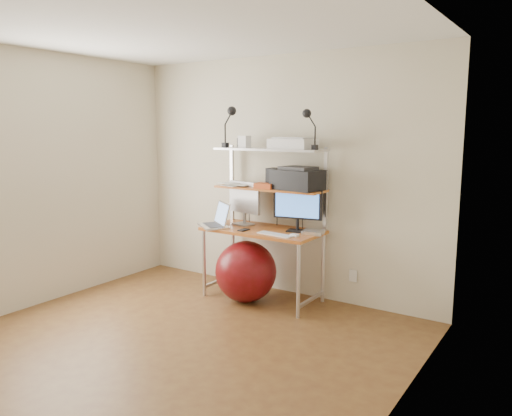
{
  "coord_description": "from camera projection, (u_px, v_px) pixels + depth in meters",
  "views": [
    {
      "loc": [
        2.67,
        -2.75,
        1.75
      ],
      "look_at": [
        0.11,
        1.15,
        1.0
      ],
      "focal_mm": 35.0,
      "sensor_mm": 36.0,
      "label": 1
    }
  ],
  "objects": [
    {
      "name": "room",
      "position": [
        161.0,
        195.0,
        3.8
      ],
      "size": [
        3.6,
        3.6,
        3.6
      ],
      "color": "brown",
      "rests_on": "ground"
    },
    {
      "name": "computer_desk",
      "position": [
        266.0,
        207.0,
        5.08
      ],
      "size": [
        1.2,
        0.6,
        1.57
      ],
      "color": "#B76B23",
      "rests_on": "ground"
    },
    {
      "name": "wall_outlet",
      "position": [
        353.0,
        276.0,
        4.96
      ],
      "size": [
        0.08,
        0.01,
        0.12
      ],
      "primitive_type": "cube",
      "color": "silver",
      "rests_on": "room"
    },
    {
      "name": "monitor_silver",
      "position": [
        244.0,
        200.0,
        5.25
      ],
      "size": [
        0.44,
        0.19,
        0.49
      ],
      "rotation": [
        0.0,
        0.0,
        -0.22
      ],
      "color": "#A8A7AC",
      "rests_on": "desktop"
    },
    {
      "name": "monitor_black",
      "position": [
        298.0,
        207.0,
        4.91
      ],
      "size": [
        0.49,
        0.17,
        0.5
      ],
      "rotation": [
        0.0,
        0.0,
        0.18
      ],
      "color": "black",
      "rests_on": "desktop"
    },
    {
      "name": "laptop",
      "position": [
        218.0,
        221.0,
        5.19
      ],
      "size": [
        0.47,
        0.45,
        0.32
      ],
      "rotation": [
        0.0,
        0.0,
        -0.62
      ],
      "color": "silver",
      "rests_on": "desktop"
    },
    {
      "name": "keyboard",
      "position": [
        275.0,
        234.0,
        4.78
      ],
      "size": [
        0.38,
        0.15,
        0.01
      ],
      "primitive_type": "cube",
      "rotation": [
        0.0,
        0.0,
        -0.12
      ],
      "color": "silver",
      "rests_on": "desktop"
    },
    {
      "name": "mouse",
      "position": [
        295.0,
        235.0,
        4.71
      ],
      "size": [
        0.09,
        0.06,
        0.02
      ],
      "primitive_type": "cube",
      "rotation": [
        0.0,
        0.0,
        -0.14
      ],
      "color": "silver",
      "rests_on": "desktop"
    },
    {
      "name": "mac_mini",
      "position": [
        313.0,
        232.0,
        4.82
      ],
      "size": [
        0.23,
        0.23,
        0.04
      ],
      "primitive_type": "cube",
      "rotation": [
        0.0,
        0.0,
        0.22
      ],
      "color": "silver",
      "rests_on": "desktop"
    },
    {
      "name": "phone",
      "position": [
        244.0,
        230.0,
        4.99
      ],
      "size": [
        0.07,
        0.13,
        0.01
      ],
      "primitive_type": "cube",
      "rotation": [
        0.0,
        0.0,
        0.0
      ],
      "color": "black",
      "rests_on": "desktop"
    },
    {
      "name": "printer",
      "position": [
        298.0,
        179.0,
        4.92
      ],
      "size": [
        0.53,
        0.4,
        0.23
      ],
      "rotation": [
        0.0,
        0.0,
        -0.15
      ],
      "color": "black",
      "rests_on": "mid_shelf"
    },
    {
      "name": "nas_cube",
      "position": [
        275.0,
        178.0,
        5.08
      ],
      "size": [
        0.15,
        0.15,
        0.2
      ],
      "primitive_type": "cube",
      "rotation": [
        0.0,
        0.0,
        -0.08
      ],
      "color": "black",
      "rests_on": "mid_shelf"
    },
    {
      "name": "red_box",
      "position": [
        265.0,
        186.0,
        5.02
      ],
      "size": [
        0.2,
        0.14,
        0.05
      ],
      "primitive_type": "cube",
      "rotation": [
        0.0,
        0.0,
        0.07
      ],
      "color": "#C34B1F",
      "rests_on": "mid_shelf"
    },
    {
      "name": "scanner",
      "position": [
        293.0,
        143.0,
        4.91
      ],
      "size": [
        0.45,
        0.31,
        0.11
      ],
      "rotation": [
        0.0,
        0.0,
        -0.06
      ],
      "color": "silver",
      "rests_on": "top_shelf"
    },
    {
      "name": "box_white",
      "position": [
        245.0,
        142.0,
        5.14
      ],
      "size": [
        0.12,
        0.1,
        0.12
      ],
      "primitive_type": "cube",
      "rotation": [
        0.0,
        0.0,
        -0.1
      ],
      "color": "silver",
      "rests_on": "top_shelf"
    },
    {
      "name": "box_grey",
      "position": [
        244.0,
        143.0,
        5.25
      ],
      "size": [
        0.12,
        0.12,
        0.1
      ],
      "primitive_type": "cube",
      "rotation": [
        0.0,
        0.0,
        -0.2
      ],
      "color": "#323134",
      "rests_on": "top_shelf"
    },
    {
      "name": "clip_lamp_left",
      "position": [
        230.0,
        118.0,
        5.12
      ],
      "size": [
        0.17,
        0.09,
        0.42
      ],
      "color": "black",
      "rests_on": "top_shelf"
    },
    {
      "name": "clip_lamp_right",
      "position": [
        308.0,
        120.0,
        4.68
      ],
      "size": [
        0.15,
        0.08,
        0.38
      ],
      "color": "black",
      "rests_on": "top_shelf"
    },
    {
      "name": "exercise_ball",
      "position": [
        246.0,
        271.0,
        5.07
      ],
      "size": [
        0.62,
        0.62,
        0.62
      ],
      "primitive_type": "sphere",
      "color": "maroon",
      "rests_on": "floor"
    },
    {
      "name": "paper_stack",
      "position": [
        238.0,
        184.0,
        5.31
      ],
      "size": [
        0.38,
        0.4,
        0.03
      ],
      "color": "white",
      "rests_on": "mid_shelf"
    }
  ]
}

